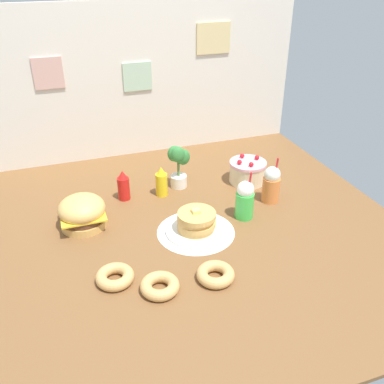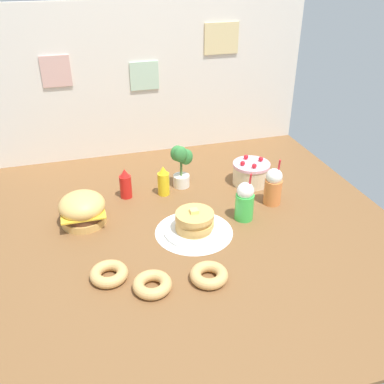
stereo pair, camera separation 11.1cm
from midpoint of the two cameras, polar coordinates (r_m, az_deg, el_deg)
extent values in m
cube|color=brown|center=(2.31, 0.56, -5.25)|extent=(2.32, 2.17, 0.02)
cube|color=silver|center=(3.04, -5.37, 14.59)|extent=(2.32, 0.03, 1.05)
cube|color=#D8A599|center=(2.95, -16.73, 15.24)|extent=(0.19, 0.01, 0.20)
cube|color=#B2D1B2|center=(3.01, -5.36, 15.24)|extent=(0.20, 0.01, 0.19)
cube|color=beige|center=(3.11, 5.05, 19.83)|extent=(0.25, 0.01, 0.21)
cylinder|color=white|center=(2.28, 1.65, -5.37)|extent=(0.42, 0.42, 0.00)
cylinder|color=#DBA859|center=(2.41, -13.01, -3.57)|extent=(0.25, 0.25, 0.04)
cylinder|color=#59331E|center=(2.39, -13.12, -2.81)|extent=(0.23, 0.23, 0.03)
cube|color=yellow|center=(2.38, -13.17, -2.38)|extent=(0.23, 0.23, 0.01)
ellipsoid|color=#E5B260|center=(2.36, -13.26, -1.77)|extent=(0.25, 0.25, 0.14)
cylinder|color=white|center=(2.28, 1.66, -5.19)|extent=(0.32, 0.32, 0.01)
cylinder|color=#E0AD5B|center=(2.27, 1.65, -4.70)|extent=(0.20, 0.20, 0.03)
cylinder|color=#E0AD5B|center=(2.25, 1.80, -4.20)|extent=(0.20, 0.20, 0.03)
cylinder|color=#E0AD5B|center=(2.24, 1.65, -3.59)|extent=(0.20, 0.20, 0.03)
cylinder|color=#E0AD5B|center=(2.22, 1.80, -3.13)|extent=(0.20, 0.20, 0.03)
cube|color=#F7E072|center=(2.21, 1.70, -2.58)|extent=(0.04, 0.04, 0.02)
cylinder|color=beige|center=(2.75, 9.03, 2.31)|extent=(0.23, 0.23, 0.12)
cylinder|color=#F2B2C6|center=(2.72, 9.15, 3.64)|extent=(0.24, 0.24, 0.02)
sphere|color=red|center=(2.75, 10.36, 4.36)|extent=(0.03, 0.03, 0.03)
sphere|color=red|center=(2.76, 8.40, 4.66)|extent=(0.03, 0.03, 0.03)
sphere|color=red|center=(2.67, 7.99, 3.83)|extent=(0.03, 0.03, 0.03)
sphere|color=red|center=(2.65, 9.54, 3.46)|extent=(0.03, 0.03, 0.03)
cylinder|color=red|center=(2.58, -7.67, 0.70)|extent=(0.07, 0.07, 0.14)
cone|color=red|center=(2.54, -7.81, 2.57)|extent=(0.06, 0.06, 0.05)
cylinder|color=yellow|center=(2.59, -2.62, 1.09)|extent=(0.07, 0.07, 0.14)
cone|color=yellow|center=(2.55, -2.66, 2.96)|extent=(0.06, 0.06, 0.05)
cylinder|color=green|center=(2.38, 8.35, -1.99)|extent=(0.10, 0.10, 0.15)
sphere|color=white|center=(2.33, 8.53, 0.14)|extent=(0.09, 0.09, 0.09)
cylinder|color=red|center=(2.32, 9.06, 0.87)|extent=(0.01, 0.03, 0.15)
cylinder|color=orange|center=(2.55, 11.98, 0.02)|extent=(0.10, 0.10, 0.15)
sphere|color=white|center=(2.50, 12.22, 2.04)|extent=(0.09, 0.09, 0.09)
cylinder|color=red|center=(2.50, 12.72, 2.72)|extent=(0.01, 0.03, 0.15)
torus|color=tan|center=(2.00, -9.50, -10.80)|extent=(0.18, 0.18, 0.05)
torus|color=pink|center=(2.00, -9.51, -10.72)|extent=(0.17, 0.17, 0.05)
torus|color=tan|center=(1.93, -3.68, -12.31)|extent=(0.18, 0.18, 0.05)
torus|color=#F2E5C6|center=(1.92, -3.68, -12.22)|extent=(0.17, 0.17, 0.05)
torus|color=tan|center=(1.97, 3.92, -11.08)|extent=(0.18, 0.18, 0.05)
torus|color=brown|center=(1.97, 3.92, -11.00)|extent=(0.17, 0.17, 0.05)
cylinder|color=white|center=(2.70, -0.26, 1.52)|extent=(0.10, 0.10, 0.08)
cylinder|color=#4C7238|center=(2.65, -0.27, 3.50)|extent=(0.02, 0.02, 0.13)
ellipsoid|color=#38843D|center=(2.63, 0.41, 4.71)|extent=(0.09, 0.06, 0.10)
ellipsoid|color=#38843D|center=(2.64, -0.80, 5.20)|extent=(0.09, 0.06, 0.10)
ellipsoid|color=#38843D|center=(2.58, -0.32, 5.06)|extent=(0.09, 0.06, 0.10)
camera|label=1|loc=(0.06, -88.66, 0.77)|focal=39.77mm
camera|label=2|loc=(0.06, 91.34, -0.77)|focal=39.77mm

